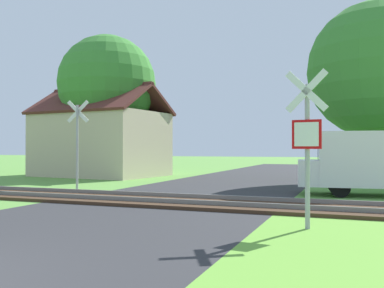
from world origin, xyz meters
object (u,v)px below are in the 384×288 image
(stop_sign_near, at_px, (307,139))
(tree_left, at_px, (107,84))
(crossing_sign_far, at_px, (77,139))
(house, at_px, (101,142))
(tree_right, at_px, (377,70))
(mail_truck, at_px, (376,160))

(stop_sign_near, distance_m, tree_left, 19.16)
(crossing_sign_far, distance_m, house, 9.34)
(house, xyz_separation_m, tree_right, (15.33, -0.50, 3.29))
(tree_left, bearing_deg, mail_truck, -23.26)
(house, height_order, tree_right, tree_right)
(house, relative_size, tree_right, 0.94)
(crossing_sign_far, height_order, house, house)
(crossing_sign_far, relative_size, tree_left, 0.41)
(crossing_sign_far, relative_size, mail_truck, 0.69)
(crossing_sign_far, xyz_separation_m, tree_right, (11.04, 7.80, 3.30))
(crossing_sign_far, distance_m, mail_truck, 10.99)
(crossing_sign_far, height_order, mail_truck, crossing_sign_far)
(house, relative_size, tree_left, 0.94)
(stop_sign_near, xyz_separation_m, tree_right, (1.93, 12.63, 3.48))
(stop_sign_near, bearing_deg, crossing_sign_far, -21.30)
(mail_truck, bearing_deg, stop_sign_near, 160.58)
(crossing_sign_far, distance_m, tree_left, 10.13)
(tree_left, distance_m, mail_truck, 16.65)
(crossing_sign_far, height_order, tree_left, tree_left)
(house, xyz_separation_m, mail_truck, (15.01, -6.05, -0.80))
(house, bearing_deg, mail_truck, -15.12)
(house, bearing_deg, stop_sign_near, -37.60)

